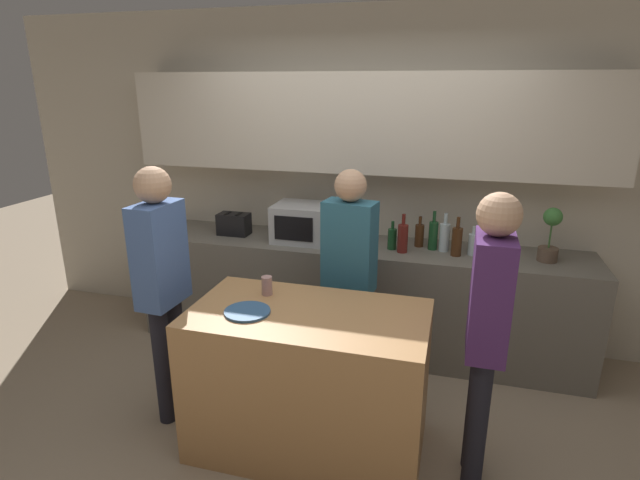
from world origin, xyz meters
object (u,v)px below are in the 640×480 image
(bottle_3, at_px, (433,235))
(person_right, at_px, (487,321))
(microwave, at_px, (307,223))
(bottle_0, at_px, (392,238))
(bottle_4, at_px, (444,237))
(plate_on_island, at_px, (247,312))
(bottle_1, at_px, (403,238))
(bottle_2, at_px, (419,235))
(bottle_7, at_px, (482,240))
(potted_plant, at_px, (550,235))
(person_left, at_px, (349,266))
(cup_0, at_px, (267,286))
(person_center, at_px, (162,275))
(bottle_5, at_px, (457,241))
(bottle_6, at_px, (473,244))
(toaster, at_px, (234,224))

(bottle_3, xyz_separation_m, person_right, (0.35, -1.33, -0.04))
(microwave, xyz_separation_m, bottle_0, (0.70, -0.03, -0.06))
(bottle_4, height_order, plate_on_island, bottle_4)
(microwave, height_order, bottle_1, microwave)
(bottle_2, bearing_deg, person_right, -71.59)
(bottle_7, bearing_deg, person_right, -90.66)
(microwave, relative_size, bottle_7, 2.21)
(potted_plant, bearing_deg, person_left, -154.34)
(bottle_4, xyz_separation_m, cup_0, (-1.00, -1.13, -0.06))
(person_center, height_order, person_right, person_center)
(potted_plant, height_order, plate_on_island, potted_plant)
(bottle_0, distance_m, cup_0, 1.23)
(bottle_1, height_order, bottle_5, bottle_1)
(microwave, relative_size, person_center, 0.31)
(cup_0, bearing_deg, bottle_4, 48.45)
(bottle_1, relative_size, bottle_6, 1.35)
(cup_0, bearing_deg, bottle_7, 43.09)
(person_right, bearing_deg, plate_on_island, 94.70)
(toaster, distance_m, person_left, 1.30)
(person_right, bearing_deg, person_center, 88.88)
(bottle_0, distance_m, person_center, 1.73)
(microwave, distance_m, bottle_3, 1.00)
(potted_plant, xyz_separation_m, bottle_5, (-0.64, -0.06, -0.08))
(person_right, bearing_deg, bottle_7, -0.00)
(toaster, relative_size, bottle_0, 1.17)
(bottle_0, height_order, plate_on_island, bottle_0)
(bottle_3, bearing_deg, bottle_0, -165.56)
(potted_plant, distance_m, bottle_1, 1.04)
(cup_0, xyz_separation_m, person_center, (-0.64, -0.12, 0.04))
(microwave, distance_m, bottle_1, 0.79)
(cup_0, height_order, person_center, person_center)
(bottle_3, relative_size, person_left, 0.19)
(bottle_1, xyz_separation_m, bottle_2, (0.11, 0.18, -0.02))
(bottle_5, bearing_deg, person_left, -139.86)
(bottle_5, xyz_separation_m, bottle_7, (0.19, 0.15, -0.02))
(person_right, bearing_deg, person_left, 53.79)
(bottle_0, relative_size, person_left, 0.14)
(bottle_2, relative_size, cup_0, 2.10)
(toaster, distance_m, potted_plant, 2.47)
(bottle_5, bearing_deg, bottle_4, 137.25)
(bottle_2, height_order, person_left, person_left)
(bottle_0, relative_size, person_right, 0.14)
(plate_on_island, bearing_deg, bottle_4, 54.00)
(bottle_1, xyz_separation_m, plate_on_island, (-0.71, -1.29, -0.11))
(person_left, relative_size, person_right, 0.98)
(bottle_2, distance_m, bottle_5, 0.32)
(microwave, bearing_deg, cup_0, -85.67)
(bottle_3, height_order, person_right, person_right)
(potted_plant, relative_size, bottle_3, 1.30)
(bottle_2, relative_size, bottle_6, 1.10)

